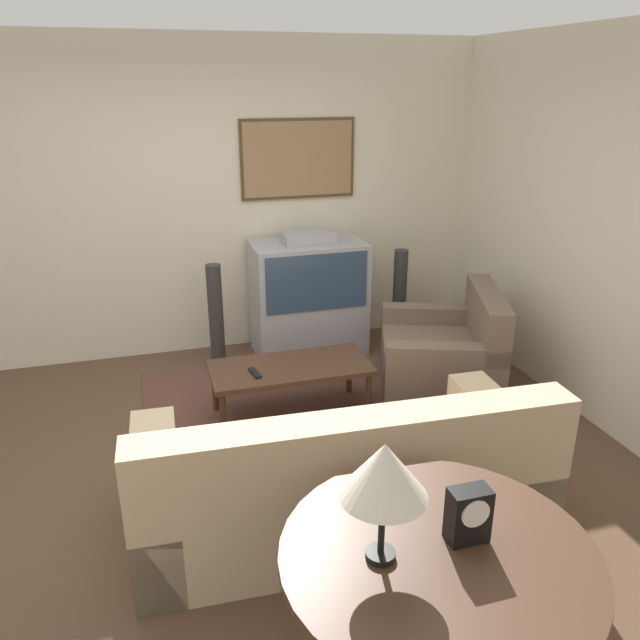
% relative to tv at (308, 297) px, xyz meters
% --- Properties ---
extents(ground_plane, '(12.00, 12.00, 0.00)m').
position_rel_tv_xyz_m(ground_plane, '(-0.96, -1.77, -0.52)').
color(ground_plane, brown).
extents(wall_back, '(12.00, 0.10, 2.70)m').
position_rel_tv_xyz_m(wall_back, '(-0.95, 0.36, 0.83)').
color(wall_back, beige).
rests_on(wall_back, ground_plane).
extents(wall_right, '(0.06, 12.00, 2.70)m').
position_rel_tv_xyz_m(wall_right, '(1.67, -1.77, 0.83)').
color(wall_right, beige).
rests_on(wall_right, ground_plane).
extents(area_rug, '(1.92, 1.80, 0.01)m').
position_rel_tv_xyz_m(area_rug, '(-0.54, -1.04, -0.52)').
color(area_rug, brown).
rests_on(area_rug, ground_plane).
extents(tv, '(0.98, 0.57, 1.11)m').
position_rel_tv_xyz_m(tv, '(0.00, 0.00, 0.00)').
color(tv, '#9E9EA3').
rests_on(tv, ground_plane).
extents(couch, '(2.25, 1.08, 0.85)m').
position_rel_tv_xyz_m(couch, '(-0.46, -2.37, -0.23)').
color(couch, '#CCB289').
rests_on(couch, ground_plane).
extents(armchair, '(1.16, 1.23, 0.84)m').
position_rel_tv_xyz_m(armchair, '(0.81, -1.07, -0.24)').
color(armchair, brown).
rests_on(armchair, ground_plane).
extents(coffee_table, '(1.15, 0.53, 0.41)m').
position_rel_tv_xyz_m(coffee_table, '(-0.45, -1.12, -0.15)').
color(coffee_table, '#472D1E').
rests_on(coffee_table, ground_plane).
extents(console_table, '(1.18, 1.18, 0.73)m').
position_rel_tv_xyz_m(console_table, '(-0.46, -3.48, 0.15)').
color(console_table, '#472D1E').
rests_on(console_table, ground_plane).
extents(table_lamp, '(0.31, 0.31, 0.47)m').
position_rel_tv_xyz_m(table_lamp, '(-0.68, -3.44, 0.57)').
color(table_lamp, black).
rests_on(table_lamp, console_table).
extents(mantel_clock, '(0.15, 0.10, 0.22)m').
position_rel_tv_xyz_m(mantel_clock, '(-0.34, -3.44, 0.32)').
color(mantel_clock, black).
rests_on(mantel_clock, console_table).
extents(remote, '(0.07, 0.17, 0.02)m').
position_rel_tv_xyz_m(remote, '(-0.72, -1.19, -0.10)').
color(remote, black).
rests_on(remote, coffee_table).
extents(speaker_tower_left, '(0.21, 0.21, 0.91)m').
position_rel_tv_xyz_m(speaker_tower_left, '(-0.84, -0.10, -0.09)').
color(speaker_tower_left, black).
rests_on(speaker_tower_left, ground_plane).
extents(speaker_tower_right, '(0.21, 0.21, 0.91)m').
position_rel_tv_xyz_m(speaker_tower_right, '(0.84, -0.10, -0.09)').
color(speaker_tower_right, black).
rests_on(speaker_tower_right, ground_plane).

